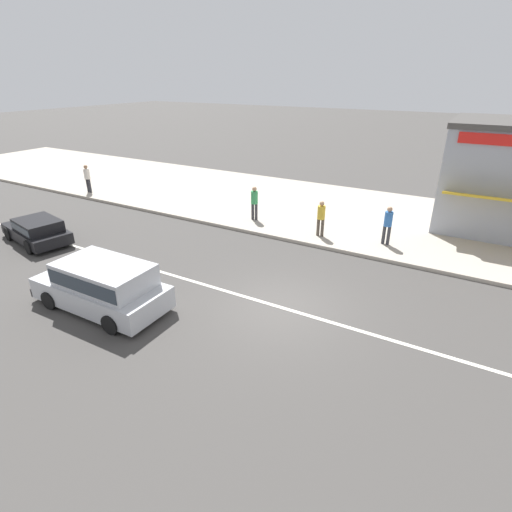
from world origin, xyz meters
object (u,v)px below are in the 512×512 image
(minivan_silver_2, at_px, (103,284))
(pedestrian_near_clock, at_px, (254,201))
(pedestrian_mid_kerb, at_px, (87,176))
(pedestrian_far_end, at_px, (388,223))
(hatchback_black_1, at_px, (37,230))
(pedestrian_by_shop, at_px, (321,216))

(minivan_silver_2, bearing_deg, pedestrian_near_clock, 89.61)
(pedestrian_near_clock, xyz_separation_m, pedestrian_mid_kerb, (-11.42, -0.66, -0.01))
(pedestrian_mid_kerb, bearing_deg, minivan_silver_2, -37.34)
(pedestrian_near_clock, distance_m, pedestrian_far_end, 6.46)
(hatchback_black_1, distance_m, pedestrian_by_shop, 12.52)
(pedestrian_far_end, bearing_deg, pedestrian_near_clock, -179.52)
(pedestrian_near_clock, relative_size, pedestrian_far_end, 1.01)
(minivan_silver_2, relative_size, pedestrian_near_clock, 2.68)
(hatchback_black_1, xyz_separation_m, pedestrian_near_clock, (6.97, 7.02, 0.55))
(minivan_silver_2, relative_size, pedestrian_far_end, 2.70)
(minivan_silver_2, height_order, pedestrian_mid_kerb, pedestrian_mid_kerb)
(pedestrian_mid_kerb, bearing_deg, hatchback_black_1, -55.00)
(minivan_silver_2, height_order, pedestrian_by_shop, pedestrian_by_shop)
(minivan_silver_2, height_order, pedestrian_far_end, pedestrian_far_end)
(hatchback_black_1, xyz_separation_m, pedestrian_far_end, (13.43, 7.07, 0.54))
(pedestrian_near_clock, bearing_deg, hatchback_black_1, -134.79)
(pedestrian_far_end, bearing_deg, hatchback_black_1, -152.22)
(pedestrian_by_shop, height_order, pedestrian_far_end, pedestrian_far_end)
(pedestrian_mid_kerb, bearing_deg, pedestrian_by_shop, 0.88)
(pedestrian_near_clock, height_order, pedestrian_by_shop, pedestrian_near_clock)
(pedestrian_by_shop, xyz_separation_m, pedestrian_far_end, (2.80, 0.48, 0.04))
(pedestrian_near_clock, relative_size, pedestrian_by_shop, 1.04)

